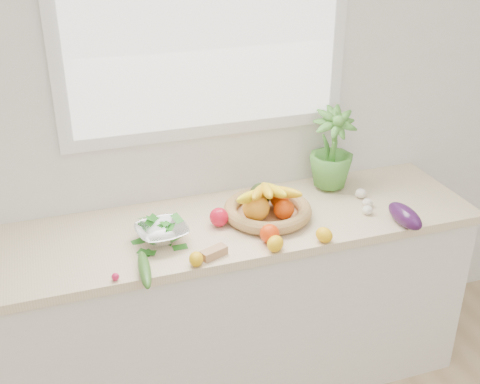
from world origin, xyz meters
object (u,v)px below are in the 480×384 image
object	(u,v)px
apple	(219,217)
colander_with_spinach	(162,229)
potted_herb	(332,148)
eggplant	(405,216)
cucumber	(145,269)
fruit_basket	(267,206)

from	to	relation	value
apple	colander_with_spinach	distance (m)	0.27
apple	potted_herb	bearing A→B (deg)	16.34
potted_herb	colander_with_spinach	distance (m)	0.92
eggplant	cucumber	size ratio (longest dim) A/B	0.86
eggplant	colander_with_spinach	xyz separation A→B (m)	(-1.02, 0.20, 0.01)
potted_herb	fruit_basket	distance (m)	0.46
fruit_basket	colander_with_spinach	world-z (taller)	fruit_basket
eggplant	fruit_basket	size ratio (longest dim) A/B	0.46
colander_with_spinach	cucumber	bearing A→B (deg)	-117.96
eggplant	fruit_basket	world-z (taller)	fruit_basket
eggplant	colander_with_spinach	size ratio (longest dim) A/B	0.90
eggplant	potted_herb	xyz separation A→B (m)	(-0.14, 0.43, 0.17)
cucumber	eggplant	bearing A→B (deg)	0.77
potted_herb	fruit_basket	xyz separation A→B (m)	(-0.39, -0.17, -0.15)
fruit_basket	eggplant	bearing A→B (deg)	-25.46
cucumber	fruit_basket	size ratio (longest dim) A/B	0.54
apple	colander_with_spinach	xyz separation A→B (m)	(-0.26, -0.05, 0.02)
apple	cucumber	world-z (taller)	apple
apple	potted_herb	distance (m)	0.66
eggplant	cucumber	world-z (taller)	eggplant
cucumber	potted_herb	bearing A→B (deg)	24.26
eggplant	colander_with_spinach	world-z (taller)	colander_with_spinach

